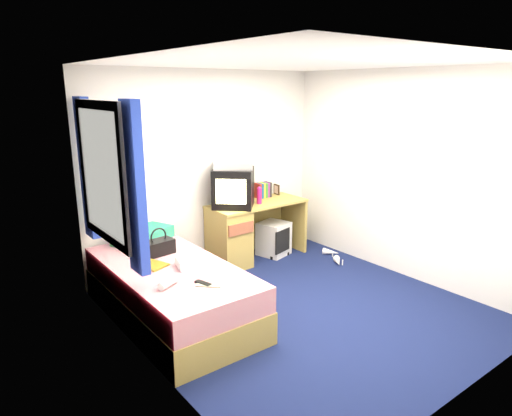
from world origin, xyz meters
TOP-DOWN VIEW (x-y plane):
  - ground at (0.00, 0.00)m, footprint 3.40×3.40m
  - room_shell at (0.00, 0.00)m, footprint 3.40×3.40m
  - bed at (-1.10, 0.63)m, footprint 1.01×2.00m
  - pillow at (-1.00, 1.46)m, footprint 0.71×0.60m
  - desk at (0.28, 1.44)m, footprint 1.30×0.55m
  - storage_cube at (0.80, 1.38)m, footprint 0.44×0.44m
  - crt_tv at (0.20, 1.44)m, footprint 0.65×0.65m
  - vcr at (0.20, 1.44)m, footprint 0.57×0.54m
  - book_row at (0.79, 1.60)m, footprint 0.20×0.13m
  - picture_frame at (1.05, 1.62)m, footprint 0.04×0.12m
  - pink_water_bottle at (0.54, 1.36)m, footprint 0.08×0.08m
  - aerosol_can at (0.39, 1.51)m, footprint 0.06×0.06m
  - handbag at (-1.04, 0.98)m, footprint 0.31×0.20m
  - towel at (-0.95, 0.49)m, footprint 0.31×0.28m
  - magazine at (-1.24, 0.74)m, footprint 0.29×0.33m
  - water_bottle at (-1.33, 0.22)m, footprint 0.21×0.15m
  - colour_swatch_fan at (-1.05, 0.01)m, footprint 0.20×0.20m
  - remote_control at (-1.07, 0.07)m, footprint 0.09×0.17m
  - window_assembly at (-1.55, 0.90)m, footprint 0.11×1.42m
  - white_heels at (1.30, 0.73)m, footprint 0.38×0.52m

SIDE VIEW (x-z plane):
  - ground at x=0.00m, z-range 0.00..0.00m
  - white_heels at x=1.30m, z-range -0.01..0.09m
  - storage_cube at x=0.80m, z-range 0.00..0.45m
  - bed at x=-1.10m, z-range 0.00..0.54m
  - desk at x=0.28m, z-range 0.03..0.78m
  - colour_swatch_fan at x=-1.05m, z-range 0.54..0.55m
  - magazine at x=-1.24m, z-range 0.54..0.55m
  - remote_control at x=-1.07m, z-range 0.54..0.56m
  - water_bottle at x=-1.33m, z-range 0.54..0.61m
  - towel at x=-0.95m, z-range 0.54..0.63m
  - pillow at x=-1.00m, z-range 0.54..0.67m
  - handbag at x=-1.04m, z-range 0.48..0.76m
  - picture_frame at x=1.05m, z-range 0.75..0.89m
  - aerosol_can at x=0.39m, z-range 0.75..0.91m
  - pink_water_bottle at x=0.54m, z-range 0.75..0.95m
  - book_row at x=0.79m, z-range 0.75..0.95m
  - crt_tv at x=0.20m, z-range 0.75..1.23m
  - vcr at x=0.20m, z-range 1.23..1.32m
  - window_assembly at x=-1.55m, z-range 0.72..2.12m
  - room_shell at x=0.00m, z-range -0.25..3.15m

